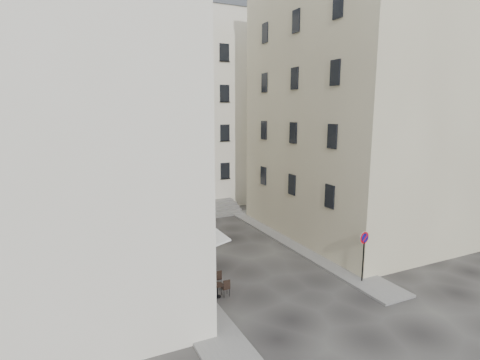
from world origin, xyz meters
TOP-DOWN VIEW (x-y plane):
  - ground at (0.00, 0.00)m, footprint 90.00×90.00m
  - sidewalk_left at (-4.50, 4.00)m, footprint 2.00×22.00m
  - sidewalk_right at (4.50, 3.00)m, footprint 2.00×18.00m
  - building_left at (-10.50, 3.00)m, footprint 12.20×16.20m
  - building_right at (10.50, 3.50)m, footprint 12.20×14.20m
  - building_back at (-1.00, 19.00)m, footprint 18.20×10.20m
  - cafe_storefront at (-4.32, 1.00)m, footprint 1.74×7.30m
  - stone_steps at (0.00, 12.57)m, footprint 9.00×3.15m
  - bollard_near at (-3.25, -1.00)m, footprint 0.12×0.12m
  - bollard_mid at (-3.25, 2.50)m, footprint 0.12×0.12m
  - bollard_far at (-3.25, 6.00)m, footprint 0.12×0.12m
  - no_parking_sign at (4.25, -3.67)m, footprint 0.64×0.14m
  - bistro_table_a at (-3.22, -1.85)m, footprint 1.21×0.57m
  - bistro_table_b at (-3.17, -0.69)m, footprint 1.20×0.56m
  - bistro_table_c at (-3.06, 1.41)m, footprint 1.13×0.53m
  - bistro_table_d at (-3.04, 3.00)m, footprint 1.14×0.53m
  - bistro_table_e at (-2.99, 5.06)m, footprint 1.13×0.53m
  - pedestrian at (-2.59, 3.95)m, footprint 0.70×0.51m

SIDE VIEW (x-z plane):
  - ground at x=0.00m, z-range 0.00..0.00m
  - sidewalk_left at x=-4.50m, z-range 0.00..0.12m
  - sidewalk_right at x=4.50m, z-range 0.00..0.12m
  - stone_steps at x=0.00m, z-range 0.00..0.80m
  - bistro_table_c at x=-3.06m, z-range 0.01..0.80m
  - bistro_table_e at x=-2.99m, z-range 0.01..0.80m
  - bistro_table_d at x=-3.04m, z-range 0.01..0.81m
  - bistro_table_b at x=-3.17m, z-range 0.01..0.85m
  - bistro_table_a at x=-3.22m, z-range 0.01..0.86m
  - bollard_near at x=-3.25m, z-range 0.04..1.02m
  - bollard_mid at x=-3.25m, z-range 0.04..1.02m
  - bollard_far at x=-3.25m, z-range 0.04..1.02m
  - pedestrian at x=-2.59m, z-range 0.00..1.77m
  - cafe_storefront at x=-4.32m, z-range 0.13..3.63m
  - no_parking_sign at x=4.25m, z-range 0.58..3.39m
  - building_right at x=10.50m, z-range 0.01..18.61m
  - building_back at x=-1.00m, z-range 0.01..18.61m
  - building_left at x=-10.50m, z-range 0.01..20.61m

